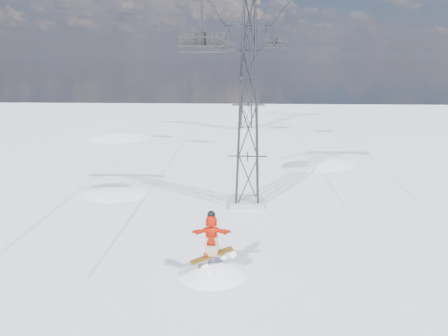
{
  "coord_description": "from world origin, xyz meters",
  "views": [
    {
      "loc": [
        0.64,
        -14.91,
        8.01
      ],
      "look_at": [
        -0.23,
        2.99,
        3.38
      ],
      "focal_mm": 35.0,
      "sensor_mm": 36.0,
      "label": 1
    }
  ],
  "objects": [
    {
      "name": "snowboarder_jump",
      "position": [
        -0.53,
        0.06,
        -1.64
      ],
      "size": [
        4.4,
        4.4,
        6.56
      ],
      "color": "white",
      "rests_on": "ground"
    },
    {
      "name": "lift_tower_near",
      "position": [
        0.8,
        8.0,
        5.47
      ],
      "size": [
        5.2,
        1.8,
        11.43
      ],
      "color": "#999999",
      "rests_on": "ground"
    },
    {
      "name": "lift_chair_far",
      "position": [
        -1.4,
        24.29,
        8.76
      ],
      "size": [
        2.1,
        0.61,
        2.61
      ],
      "color": "black",
      "rests_on": "ground"
    },
    {
      "name": "snow_terrain",
      "position": [
        -4.77,
        21.24,
        -9.59
      ],
      "size": [
        39.0,
        37.0,
        22.0
      ],
      "color": "white",
      "rests_on": "ground"
    },
    {
      "name": "lift_chair_extra",
      "position": [
        -1.4,
        37.56,
        9.01
      ],
      "size": [
        1.85,
        0.53,
        2.29
      ],
      "color": "black",
      "rests_on": "ground"
    },
    {
      "name": "lift_chair_near",
      "position": [
        -1.4,
        6.15,
        8.66
      ],
      "size": [
        2.21,
        0.63,
        2.74
      ],
      "color": "black",
      "rests_on": "ground"
    },
    {
      "name": "haul_cables",
      "position": [
        0.8,
        19.5,
        10.85
      ],
      "size": [
        4.46,
        51.0,
        0.06
      ],
      "color": "black",
      "rests_on": "ground"
    },
    {
      "name": "lift_tower_far",
      "position": [
        0.8,
        33.0,
        5.47
      ],
      "size": [
        5.2,
        1.8,
        11.43
      ],
      "color": "#999999",
      "rests_on": "ground"
    },
    {
      "name": "lift_chair_mid",
      "position": [
        3.0,
        21.61,
        9.02
      ],
      "size": [
        1.84,
        0.53,
        2.28
      ],
      "color": "black",
      "rests_on": "ground"
    },
    {
      "name": "ground",
      "position": [
        0.0,
        0.0,
        0.0
      ],
      "size": [
        120.0,
        120.0,
        0.0
      ],
      "primitive_type": "plane",
      "color": "white",
      "rests_on": "ground"
    }
  ]
}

